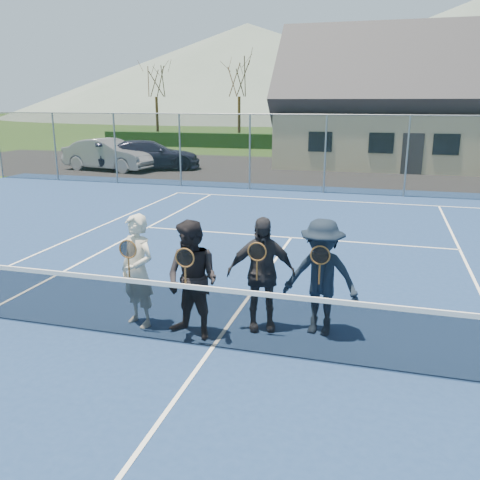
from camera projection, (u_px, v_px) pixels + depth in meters
The scene contains 19 objects.
ground at pixel (339, 172), 25.94m from camera, with size 220.00×220.00×0.00m, color #254117.
court_surface at pixel (213, 348), 7.37m from camera, with size 30.00×30.00×0.02m, color navy.
tarmac_carpark at pixel (263, 169), 26.99m from camera, with size 40.00×12.00×0.01m, color black.
hedge_row at pixel (354, 143), 36.93m from camera, with size 40.00×1.20×1.10m, color black.
hill_west at pixel (247, 72), 99.74m from camera, with size 110.00×110.00×18.00m, color #56675C.
car_a at pixel (105, 152), 28.57m from camera, with size 1.66×4.13×1.41m, color black.
car_b at pixel (109, 155), 26.29m from camera, with size 1.72×4.92×1.62m, color #989AA0.
car_c at pixel (149, 155), 26.60m from camera, with size 2.14×5.26×1.53m, color #181B31.
court_markings at pixel (213, 347), 7.37m from camera, with size 11.03×23.83×0.01m.
tennis_net at pixel (212, 315), 7.23m from camera, with size 11.68×0.08×1.10m.
perimeter_fence at pixel (325, 154), 19.50m from camera, with size 30.07×0.07×3.02m.
clubhouse at pixel (424, 92), 27.54m from camera, with size 15.60×8.20×7.70m.
tree_a at pixel (155, 72), 40.68m from camera, with size 3.20×3.20×7.77m.
tree_b at pixel (239, 70), 38.84m from camera, with size 3.20×3.20×7.77m.
tree_c at pixel (388, 68), 35.95m from camera, with size 3.20×3.20×7.77m.
player_a at pixel (138, 271), 7.92m from camera, with size 0.77×0.66×1.80m.
player_b at pixel (192, 280), 7.51m from camera, with size 1.03×0.90×1.80m.
player_c at pixel (261, 274), 7.79m from camera, with size 1.14×0.74×1.80m.
player_d at pixel (321, 277), 7.63m from camera, with size 1.24×0.80×1.80m.
Camera 1 is at (2.21, -6.33, 3.48)m, focal length 38.00 mm.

